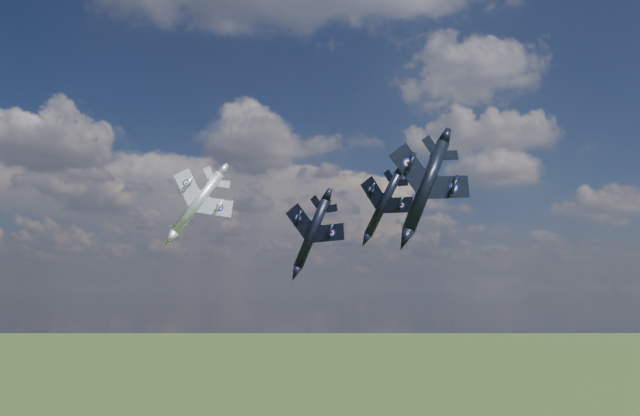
# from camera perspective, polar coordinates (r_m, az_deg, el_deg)

# --- Properties ---
(jet_lead_navy) EXTENTS (14.60, 17.20, 7.14)m
(jet_lead_navy) POSITION_cam_1_polar(r_m,az_deg,el_deg) (91.47, -0.74, -2.31)
(jet_lead_navy) COLOR black
(jet_right_navy) EXTENTS (14.70, 16.69, 6.64)m
(jet_right_navy) POSITION_cam_1_polar(r_m,az_deg,el_deg) (63.94, 9.67, 2.02)
(jet_right_navy) COLOR black
(jet_high_navy) EXTENTS (15.26, 17.33, 7.66)m
(jet_high_navy) POSITION_cam_1_polar(r_m,az_deg,el_deg) (97.29, 5.79, 0.33)
(jet_high_navy) COLOR black
(jet_left_silver) EXTENTS (15.97, 18.90, 9.38)m
(jet_left_silver) POSITION_cam_1_polar(r_m,az_deg,el_deg) (100.48, -11.11, 0.50)
(jet_left_silver) COLOR #B1B4BD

